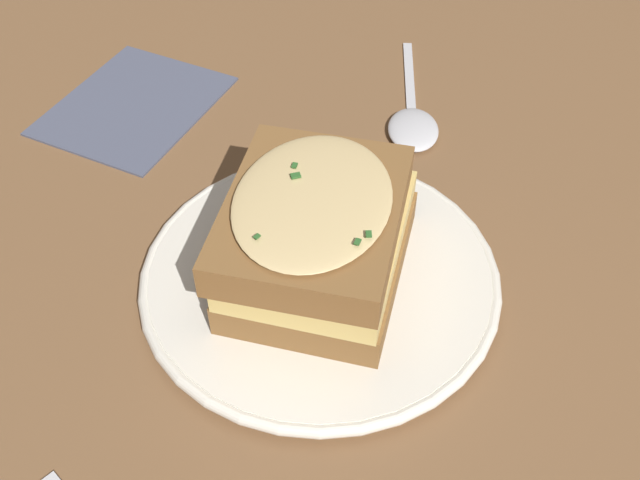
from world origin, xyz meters
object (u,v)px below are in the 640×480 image
sandwich (317,236)px  dinner_plate (320,277)px  napkin (134,104)px  spoon (413,123)px

sandwich → dinner_plate: bearing=-33.1°
sandwich → napkin: bearing=60.6°
sandwich → napkin: size_ratio=1.03×
dinner_plate → spoon: 0.19m
dinner_plate → napkin: (0.13, 0.23, -0.01)m
napkin → dinner_plate: bearing=-118.9°
sandwich → napkin: (0.13, 0.23, -0.05)m
napkin → sandwich: bearing=-119.4°
dinner_plate → sandwich: size_ratio=1.58×
dinner_plate → napkin: dinner_plate is taller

